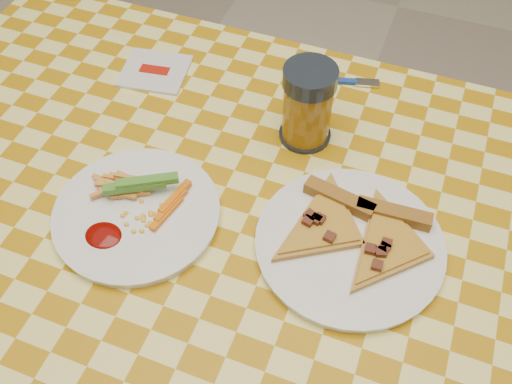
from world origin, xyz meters
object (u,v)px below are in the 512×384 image
table (241,260)px  drink_glass (308,105)px  plate_right (349,245)px  plate_left (137,214)px

table → drink_glass: (0.03, 0.21, 0.14)m
table → plate_right: bearing=11.9°
table → plate_right: plate_right is taller
table → drink_glass: drink_glass is taller
table → plate_right: (0.15, 0.03, 0.08)m
plate_right → table: bearing=-168.1°
plate_left → plate_right: size_ratio=0.92×
plate_left → plate_right: bearing=10.9°
plate_left → table: bearing=9.8°
plate_right → drink_glass: drink_glass is taller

